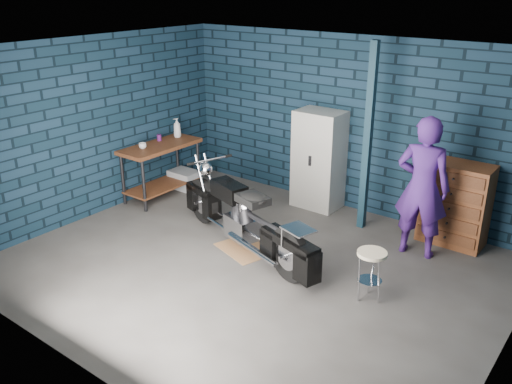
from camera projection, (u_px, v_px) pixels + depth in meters
ground at (252, 267)px, 6.95m from camera, size 6.00×6.00×0.00m
room_walls at (279, 114)px, 6.65m from camera, size 6.02×5.01×2.71m
support_post at (368, 139)px, 7.58m from camera, size 0.10×0.10×2.70m
workbench at (162, 171)px, 9.03m from camera, size 0.60×1.40×0.91m
drip_mat at (245, 249)px, 7.41m from camera, size 0.88×0.76×0.01m
motorcycle at (244, 213)px, 7.21m from camera, size 2.52×1.36×1.07m
person at (422, 187)px, 6.97m from camera, size 0.75×0.54×1.89m
storage_bin at (185, 179)px, 9.50m from camera, size 0.51×0.36×0.32m
locker at (318, 160)px, 8.53m from camera, size 0.73×0.52×1.56m
tool_chest at (455, 204)px, 7.39m from camera, size 0.87×0.48×1.16m
shop_stool at (370, 276)px, 6.15m from camera, size 0.42×0.42×0.61m
cup_a at (143, 146)px, 8.63m from camera, size 0.15×0.15×0.10m
mug_purple at (159, 138)px, 9.06m from camera, size 0.08×0.08×0.10m
bottle at (177, 128)px, 9.22m from camera, size 0.16×0.16×0.33m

